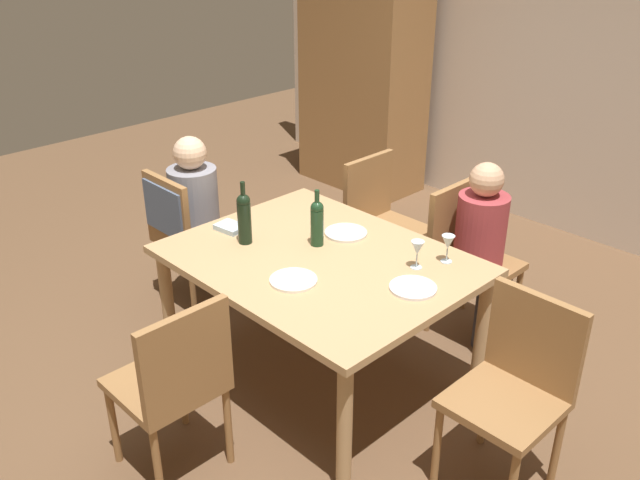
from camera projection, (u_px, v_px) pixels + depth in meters
ground_plane at (320, 373)px, 3.90m from camera, size 10.00×10.00×0.00m
rear_room_partition at (591, 61)px, 5.04m from camera, size 6.40×0.12×2.70m
armoire_cabinet at (363, 66)px, 6.07m from camera, size 1.18×0.62×2.18m
dining_table at (320, 271)px, 3.60m from camera, size 1.52×1.19×0.75m
chair_far_right at (466, 250)px, 4.10m from camera, size 0.44×0.44×0.92m
chair_left_end at (179, 224)px, 4.29m from camera, size 0.44×0.46×0.92m
chair_near at (175, 379)px, 3.00m from camera, size 0.44×0.44×0.92m
chair_right_end at (516, 381)px, 2.98m from camera, size 0.44×0.44×0.92m
chair_far_left at (380, 216)px, 4.54m from camera, size 0.44×0.44×0.92m
person_woman_host at (484, 240)px, 3.98m from camera, size 0.34×0.29×1.11m
person_man_bearded at (198, 208)px, 4.35m from camera, size 0.31×0.35×1.14m
wine_bottle_tall_green at (317, 221)px, 3.64m from camera, size 0.07×0.07×0.32m
wine_bottle_dark_red at (244, 217)px, 3.65m from camera, size 0.08×0.08×0.35m
wine_glass_near_left at (417, 249)px, 3.42m from camera, size 0.07×0.07×0.15m
wine_glass_centre at (448, 243)px, 3.47m from camera, size 0.07×0.07×0.15m
dinner_plate_host at (293, 280)px, 3.34m from camera, size 0.23×0.23×0.01m
dinner_plate_guest_left at (413, 288)px, 3.27m from camera, size 0.23×0.23×0.01m
dinner_plate_guest_right at (346, 233)px, 3.81m from camera, size 0.24×0.24×0.01m
folded_napkin at (230, 227)px, 3.86m from camera, size 0.17×0.14×0.03m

